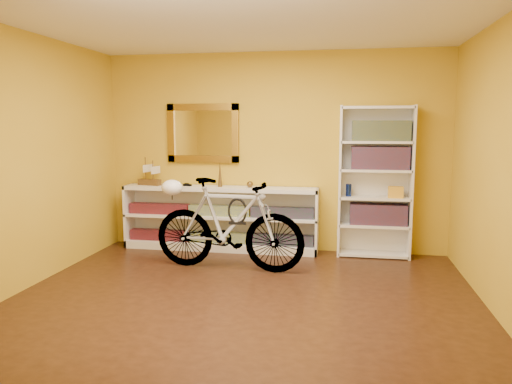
% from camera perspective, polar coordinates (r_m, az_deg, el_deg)
% --- Properties ---
extents(floor, '(4.50, 4.00, 0.01)m').
position_cam_1_polar(floor, '(4.77, -1.52, -12.61)').
color(floor, black).
rests_on(floor, ground).
extents(ceiling, '(4.50, 4.00, 0.01)m').
position_cam_1_polar(ceiling, '(4.56, -1.65, 19.77)').
color(ceiling, silver).
rests_on(ceiling, ground).
extents(back_wall, '(4.50, 0.01, 2.60)m').
position_cam_1_polar(back_wall, '(6.45, 2.05, 4.66)').
color(back_wall, '#BB931C').
rests_on(back_wall, ground).
extents(left_wall, '(0.01, 4.00, 2.60)m').
position_cam_1_polar(left_wall, '(5.41, -25.71, 3.25)').
color(left_wall, '#BB931C').
rests_on(left_wall, ground).
extents(right_wall, '(0.01, 4.00, 2.60)m').
position_cam_1_polar(right_wall, '(4.59, 27.20, 2.45)').
color(right_wall, '#BB931C').
rests_on(right_wall, ground).
extents(gilt_mirror, '(0.98, 0.06, 0.78)m').
position_cam_1_polar(gilt_mirror, '(6.61, -6.23, 6.87)').
color(gilt_mirror, brown).
rests_on(gilt_mirror, back_wall).
extents(wall_socket, '(0.09, 0.02, 0.09)m').
position_cam_1_polar(wall_socket, '(6.52, 9.86, -4.76)').
color(wall_socket, silver).
rests_on(wall_socket, back_wall).
extents(console_unit, '(2.60, 0.35, 0.85)m').
position_cam_1_polar(console_unit, '(6.51, -4.24, -3.09)').
color(console_unit, silver).
rests_on(console_unit, floor).
extents(cd_row_lower, '(2.50, 0.13, 0.14)m').
position_cam_1_polar(cd_row_lower, '(6.55, -4.26, -5.32)').
color(cd_row_lower, black).
rests_on(cd_row_lower, console_unit).
extents(cd_row_upper, '(2.50, 0.13, 0.14)m').
position_cam_1_polar(cd_row_upper, '(6.47, -4.30, -2.17)').
color(cd_row_upper, navy).
rests_on(cd_row_upper, console_unit).
extents(model_ship, '(0.34, 0.19, 0.38)m').
position_cam_1_polar(model_ship, '(6.73, -12.39, 2.39)').
color(model_ship, '#472F13').
rests_on(model_ship, console_unit).
extents(toy_car, '(0.00, 0.00, 0.00)m').
position_cam_1_polar(toy_car, '(6.57, -8.04, 0.71)').
color(toy_car, black).
rests_on(toy_car, console_unit).
extents(bronze_ornament, '(0.06, 0.06, 0.34)m').
position_cam_1_polar(bronze_ornament, '(6.42, -4.24, 2.13)').
color(bronze_ornament, brown).
rests_on(bronze_ornament, console_unit).
extents(decorative_orb, '(0.08, 0.08, 0.08)m').
position_cam_1_polar(decorative_orb, '(6.35, -0.71, 0.91)').
color(decorative_orb, brown).
rests_on(decorative_orb, console_unit).
extents(bookcase, '(0.90, 0.30, 1.90)m').
position_cam_1_polar(bookcase, '(6.27, 13.77, 1.13)').
color(bookcase, silver).
rests_on(bookcase, floor).
extents(book_row_a, '(0.70, 0.22, 0.26)m').
position_cam_1_polar(book_row_a, '(6.33, 14.10, -2.53)').
color(book_row_a, maroon).
rests_on(book_row_a, bookcase).
extents(book_row_b, '(0.70, 0.22, 0.28)m').
position_cam_1_polar(book_row_b, '(6.24, 14.32, 3.90)').
color(book_row_b, maroon).
rests_on(book_row_b, bookcase).
extents(book_row_c, '(0.70, 0.22, 0.25)m').
position_cam_1_polar(book_row_c, '(6.23, 14.43, 6.97)').
color(book_row_c, '#163A50').
rests_on(book_row_c, bookcase).
extents(travel_mug, '(0.07, 0.07, 0.16)m').
position_cam_1_polar(travel_mug, '(6.25, 10.80, 0.21)').
color(travel_mug, navy).
rests_on(travel_mug, bookcase).
extents(red_tin, '(0.13, 0.13, 0.16)m').
position_cam_1_polar(red_tin, '(6.25, 12.09, 6.63)').
color(red_tin, maroon).
rests_on(red_tin, bookcase).
extents(yellow_bag, '(0.18, 0.12, 0.14)m').
position_cam_1_polar(yellow_bag, '(6.26, 16.04, -0.02)').
color(yellow_bag, gold).
rests_on(yellow_bag, bookcase).
extents(bicycle, '(0.60, 1.84, 1.06)m').
position_cam_1_polar(bicycle, '(5.59, -3.24, -3.81)').
color(bicycle, silver).
rests_on(bicycle, floor).
extents(helmet, '(0.25, 0.23, 0.19)m').
position_cam_1_polar(helmet, '(5.77, -9.82, 0.52)').
color(helmet, white).
rests_on(helmet, bicycle).
extents(u_lock, '(0.22, 0.02, 0.22)m').
position_cam_1_polar(u_lock, '(5.53, -2.20, -2.25)').
color(u_lock, black).
rests_on(u_lock, bicycle).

